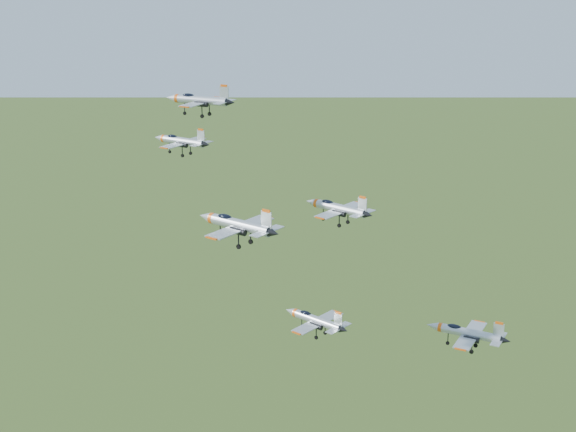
% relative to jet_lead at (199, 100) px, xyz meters
% --- Properties ---
extents(jet_lead, '(12.66, 10.39, 3.40)m').
position_rel_jet_lead_xyz_m(jet_lead, '(0.00, 0.00, 0.00)').
color(jet_lead, '#AEB4BB').
extents(jet_left_high, '(10.60, 8.83, 2.83)m').
position_rel_jet_lead_xyz_m(jet_left_high, '(2.40, -9.37, -4.62)').
color(jet_left_high, '#AEB4BB').
extents(jet_right_high, '(13.19, 11.10, 3.54)m').
position_rel_jet_lead_xyz_m(jet_right_high, '(19.67, -23.75, -11.11)').
color(jet_right_high, '#AEB4BB').
extents(jet_left_low, '(12.22, 10.34, 3.30)m').
position_rel_jet_lead_xyz_m(jet_left_low, '(24.58, -1.42, -14.39)').
color(jet_left_low, '#AEB4BB').
extents(jet_right_low, '(10.49, 8.90, 2.85)m').
position_rel_jet_lead_xyz_m(jet_right_low, '(28.45, -18.61, -24.84)').
color(jet_right_low, '#AEB4BB').
extents(jet_trail, '(11.51, 9.49, 3.08)m').
position_rel_jet_lead_xyz_m(jet_trail, '(46.94, -10.12, -26.63)').
color(jet_trail, '#AEB4BB').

